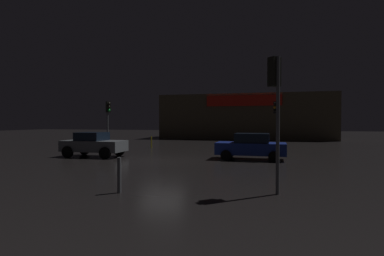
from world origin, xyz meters
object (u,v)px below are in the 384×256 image
at_px(store_building, 245,117).
at_px(traffic_signal_main, 275,89).
at_px(traffic_signal_opposite, 108,114).
at_px(car_near, 94,144).
at_px(traffic_signal_cross_left, 277,114).
at_px(car_far, 251,146).

distance_m(store_building, traffic_signal_main, 30.42).
xyz_separation_m(traffic_signal_opposite, car_near, (1.41, -4.22, -2.00)).
bearing_deg(traffic_signal_main, car_near, 146.65).
bearing_deg(store_building, traffic_signal_cross_left, -79.65).
bearing_deg(car_far, traffic_signal_opposite, 163.65).
bearing_deg(traffic_signal_cross_left, traffic_signal_opposite, -173.66).
distance_m(store_building, traffic_signal_cross_left, 17.93).
bearing_deg(car_near, traffic_signal_cross_left, 26.42).
relative_size(car_near, car_far, 0.97).
bearing_deg(car_near, store_building, 70.75).
distance_m(traffic_signal_main, car_far, 8.41).
relative_size(traffic_signal_cross_left, car_far, 0.91).
distance_m(traffic_signal_cross_left, car_far, 5.34).
bearing_deg(car_far, traffic_signal_main, -82.94).
relative_size(store_building, traffic_signal_opposite, 5.73).
bearing_deg(store_building, car_far, -85.95).
bearing_deg(traffic_signal_cross_left, car_near, -153.58).
distance_m(traffic_signal_opposite, car_far, 11.76).
height_order(store_building, traffic_signal_main, store_building).
relative_size(traffic_signal_opposite, car_near, 0.97).
distance_m(store_building, car_far, 22.47).
bearing_deg(store_building, traffic_signal_opposite, -116.59).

